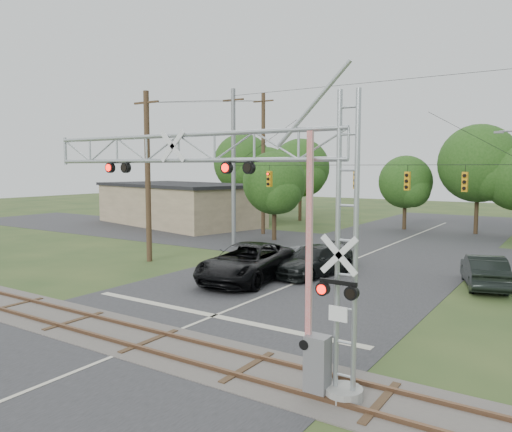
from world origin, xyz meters
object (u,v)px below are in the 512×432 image
Objects in this scene: commercial_building at (178,204)px; traffic_signal_span at (371,171)px; pickup_black at (247,262)px; crossing_gantry at (234,206)px; car_dark at (314,261)px; sedan_silver at (318,255)px.

traffic_signal_span is at bearing -6.49° from commercial_building.
pickup_black is 0.35× the size of commercial_building.
crossing_gantry is at bearing -31.74° from commercial_building.
crossing_gantry is 1.66× the size of pickup_black.
car_dark is 1.37× the size of sedan_silver.
traffic_signal_span is (-2.86, 18.37, 0.86)m from crossing_gantry.
pickup_black is 26.87m from commercial_building.
sedan_silver is 0.20× the size of commercial_building.
sedan_silver is at bearing -15.26° from commercial_building.
crossing_gantry is at bearing -81.16° from traffic_signal_span.
pickup_black is 1.25× the size of car_dark.
commercial_building is at bearing 159.75° from traffic_signal_span.
traffic_signal_span is 2.80× the size of pickup_black.
commercial_building is at bearing 132.14° from pickup_black.
crossing_gantry is 14.00m from car_dark.
crossing_gantry is 38.16m from commercial_building.
traffic_signal_span is 10.36m from pickup_black.
traffic_signal_span reaches higher than car_dark.
car_dark is at bearing -18.39° from commercial_building.
commercial_building reaches higher than pickup_black.
traffic_signal_span reaches higher than commercial_building.
commercial_building is (-26.68, 27.15, -2.67)m from crossing_gantry.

